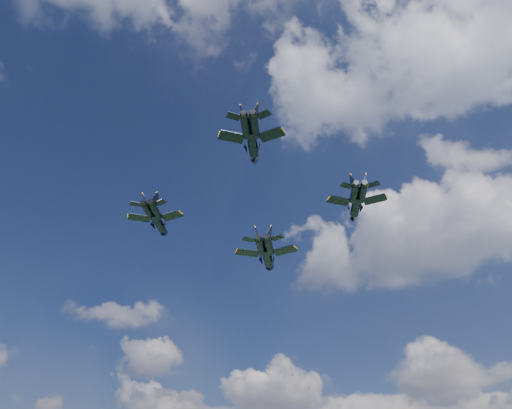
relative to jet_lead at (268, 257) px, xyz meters
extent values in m
cylinder|color=black|center=(0.26, -0.56, -0.09)|extent=(6.25, 10.24, 2.07)
cone|color=black|center=(-2.56, 5.47, -0.09)|extent=(3.03, 3.53, 1.95)
ellipsoid|color=brown|center=(-1.34, 2.87, 0.54)|extent=(2.41, 3.45, 0.94)
cube|color=black|center=(-2.51, -4.39, -0.09)|extent=(5.79, 5.90, 0.21)
cube|color=black|center=(4.98, -0.89, -0.09)|extent=(5.43, 3.26, 0.21)
cube|color=black|center=(1.10, -9.42, -0.09)|extent=(3.03, 3.24, 0.16)
cube|color=black|center=(6.52, -6.90, -0.09)|extent=(2.84, 1.86, 0.16)
cube|color=black|center=(2.28, -7.86, 1.52)|extent=(2.18, 2.78, 3.46)
cube|color=black|center=(4.57, -6.79, 1.52)|extent=(1.89, 3.38, 3.46)
cylinder|color=black|center=(-10.30, -25.73, -0.27)|extent=(5.11, 8.24, 1.67)
cone|color=black|center=(-12.63, -20.89, -0.27)|extent=(2.46, 2.85, 1.57)
ellipsoid|color=brown|center=(-11.62, -22.98, 0.24)|extent=(1.96, 2.78, 0.76)
cube|color=black|center=(-12.50, -28.85, -0.27)|extent=(4.65, 4.77, 0.17)
cube|color=black|center=(-6.49, -25.96, -0.27)|extent=(4.40, 2.67, 0.17)
cube|color=black|center=(-9.54, -32.87, -0.27)|extent=(2.44, 2.61, 0.13)
cube|color=black|center=(-5.20, -30.78, -0.27)|extent=(2.28, 1.48, 0.13)
cube|color=black|center=(-8.61, -31.60, 1.02)|extent=(1.78, 2.22, 2.79)
cube|color=black|center=(-6.78, -30.72, 1.02)|extent=(1.53, 2.72, 2.79)
cylinder|color=black|center=(25.93, -10.19, -0.42)|extent=(5.48, 8.12, 1.67)
cone|color=black|center=(23.35, -5.47, -0.42)|extent=(2.54, 2.87, 1.58)
ellipsoid|color=brown|center=(24.46, -7.51, 0.09)|extent=(2.07, 2.76, 0.76)
cube|color=black|center=(23.90, -13.42, -0.42)|extent=(4.57, 4.83, 0.17)
cube|color=black|center=(29.75, -10.21, -0.42)|extent=(4.52, 2.89, 0.17)
cube|color=black|center=(27.07, -17.28, -0.42)|extent=(2.38, 2.62, 0.13)
cube|color=black|center=(31.30, -14.96, -0.42)|extent=(2.24, 1.42, 0.13)
cube|color=black|center=(27.93, -15.96, 0.88)|extent=(1.90, 2.14, 2.79)
cube|color=black|center=(29.72, -14.98, 0.88)|extent=(1.56, 2.69, 2.79)
cylinder|color=black|center=(18.64, -35.51, 0.33)|extent=(5.07, 7.79, 1.59)
cone|color=black|center=(16.28, -30.97, 0.33)|extent=(2.39, 2.73, 1.50)
ellipsoid|color=brown|center=(17.30, -32.93, 0.82)|extent=(1.93, 2.64, 0.72)
cube|color=black|center=(16.63, -38.54, 0.33)|extent=(4.39, 4.58, 0.16)
cube|color=black|center=(22.27, -35.62, 0.33)|extent=(4.26, 2.67, 0.16)
cube|color=black|center=(19.56, -42.30, 0.33)|extent=(2.29, 2.50, 0.12)
cube|color=black|center=(23.64, -40.18, 0.33)|extent=(2.13, 1.35, 0.12)
cube|color=black|center=(20.41, -41.06, 1.57)|extent=(1.76, 2.08, 2.66)
cube|color=black|center=(22.14, -40.17, 1.57)|extent=(1.47, 2.57, 2.66)
camera|label=1|loc=(52.47, -87.95, -52.39)|focal=35.00mm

